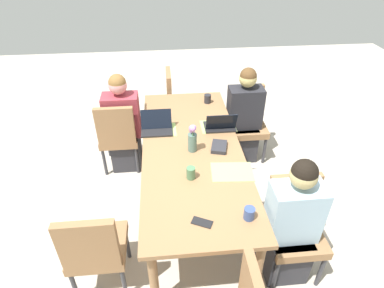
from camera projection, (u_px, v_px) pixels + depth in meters
name	position (u px, v px, depth m)	size (l,w,h in m)	color
ground_plane	(192.00, 203.00, 3.51)	(10.00, 10.00, 0.00)	#B2A899
dining_table	(192.00, 154.00, 3.13)	(2.35, 0.94, 0.74)	olive
chair_far_left_near	(247.00, 119.00, 4.02)	(0.44, 0.44, 0.90)	olive
person_far_left_near	(244.00, 120.00, 3.93)	(0.36, 0.40, 1.19)	#2D2D33
chair_near_left_mid	(118.00, 134.00, 3.74)	(0.44, 0.44, 0.90)	olive
person_near_left_mid	(124.00, 128.00, 3.79)	(0.36, 0.40, 1.19)	#2D2D33
chair_far_left_far	(294.00, 222.00, 2.66)	(0.44, 0.44, 0.90)	olive
person_far_left_far	(290.00, 227.00, 2.57)	(0.36, 0.40, 1.19)	#2D2D33
chair_near_right_near	(95.00, 248.00, 2.45)	(0.44, 0.44, 0.90)	olive
chair_head_left_right_far	(178.00, 99.00, 4.44)	(0.44, 0.44, 0.90)	olive
flower_vase	(192.00, 137.00, 2.97)	(0.10, 0.08, 0.29)	#4C6B60
placemat_far_left_near	(218.00, 126.00, 3.41)	(0.36, 0.26, 0.00)	#9EBC66
placemat_near_left_mid	(159.00, 130.00, 3.35)	(0.36, 0.26, 0.00)	#9EBC66
placemat_far_left_far	(232.00, 172.00, 2.80)	(0.36, 0.26, 0.00)	#9EBC66
laptop_far_left_near	(220.00, 125.00, 3.35)	(0.22, 0.32, 0.21)	black
laptop_near_left_mid	(157.00, 127.00, 3.32)	(0.22, 0.32, 0.20)	black
coffee_mug_near_left	(208.00, 99.00, 3.82)	(0.08, 0.08, 0.10)	#232328
coffee_mug_near_right	(191.00, 173.00, 2.71)	(0.08, 0.08, 0.11)	#47704C
coffee_mug_centre_left	(249.00, 213.00, 2.34)	(0.08, 0.08, 0.10)	#33477A
book_red_cover	(219.00, 147.00, 3.08)	(0.20, 0.14, 0.04)	#28282D
phone_black	(202.00, 222.00, 2.33)	(0.15, 0.07, 0.01)	black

